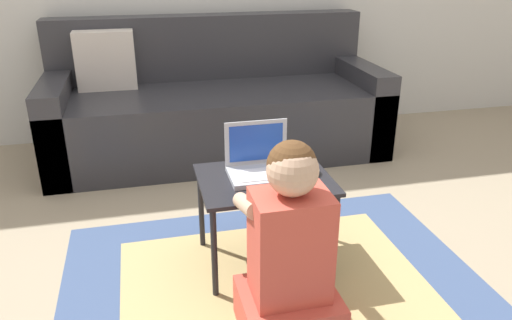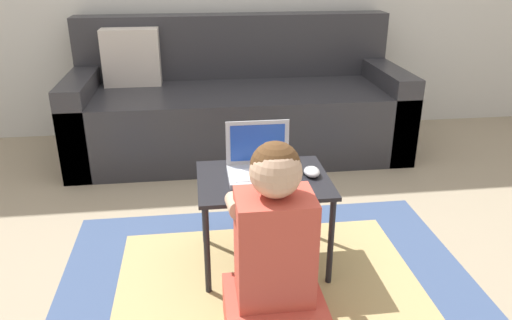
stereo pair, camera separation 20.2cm
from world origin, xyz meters
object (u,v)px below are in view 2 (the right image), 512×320
(laptop, at_px, (260,167))
(person_seated, at_px, (274,258))
(couch, at_px, (236,107))
(laptop_desk, at_px, (263,189))
(computer_mouse, at_px, (312,172))

(laptop, height_order, person_seated, person_seated)
(laptop, distance_m, person_seated, 0.48)
(person_seated, bearing_deg, couch, 88.77)
(laptop_desk, relative_size, computer_mouse, 5.74)
(couch, height_order, laptop_desk, couch)
(couch, distance_m, laptop_desk, 1.36)
(person_seated, bearing_deg, laptop, 88.11)
(laptop, height_order, computer_mouse, laptop)
(laptop, bearing_deg, computer_mouse, -8.56)
(laptop_desk, relative_size, person_seated, 0.74)
(laptop, xyz_separation_m, person_seated, (-0.02, -0.47, -0.13))
(person_seated, bearing_deg, laptop_desk, 86.61)
(couch, xyz_separation_m, laptop, (-0.02, -1.32, 0.14))
(couch, xyz_separation_m, laptop_desk, (-0.01, -1.35, 0.06))
(couch, bearing_deg, computer_mouse, -82.20)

